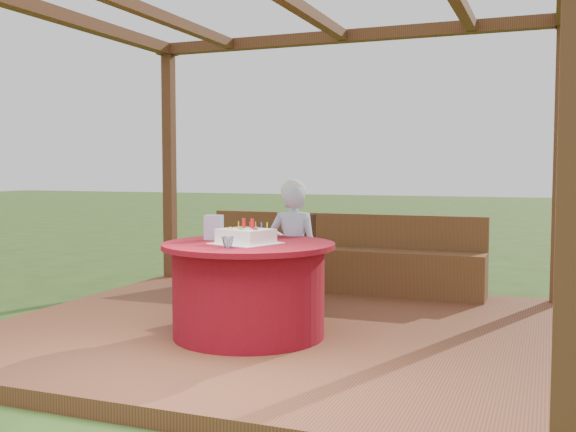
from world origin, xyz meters
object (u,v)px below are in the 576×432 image
Objects in this scene: table at (249,289)px; drinking_glass at (228,242)px; bench at (339,265)px; birthday_cake at (246,236)px; chair at (290,255)px; elderly_woman at (293,249)px; gift_bag at (214,227)px.

table is 0.53m from drinking_glass.
birthday_cake is at bearing -91.84° from bench.
birthday_cake is at bearing -85.98° from table.
elderly_woman is (0.25, -0.57, 0.14)m from chair.
chair is 0.72× the size of elderly_woman.
gift_bag is 0.60m from drinking_glass.
gift_bag is at bearing 161.94° from table.
bench is at bearing 70.96° from gift_bag.
bench reaches higher than drinking_glass.
gift_bag is (-0.23, -1.09, 0.35)m from chair.
drinking_glass is (-0.00, -0.30, -0.02)m from birthday_cake.
elderly_woman reaches higher than gift_bag.
chair is at bearing 94.60° from drinking_glass.
gift_bag reaches higher than drinking_glass.
elderly_woman is 2.23× the size of birthday_cake.
table is at bearing 94.02° from birthday_cake.
chair is 9.70× the size of drinking_glass.
chair is at bearing -102.44° from bench.
bench is at bearing 88.16° from birthday_cake.
elderly_woman is at bearing 40.75° from gift_bag.
gift_bag is at bearing 127.08° from drinking_glass.
chair is (-0.12, 1.21, 0.10)m from table.
chair is 1.17m from gift_bag.
gift_bag is at bearing -102.19° from bench.
chair is at bearing 113.32° from elderly_woman.
bench is 0.94m from chair.
birthday_cake reaches higher than drinking_glass.
gift_bag is at bearing -101.98° from chair.
chair is 4.38× the size of gift_bag.
gift_bag reaches higher than chair.
bench is 3.50× the size of chair.
gift_bag is (-0.36, 0.17, 0.04)m from birthday_cake.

